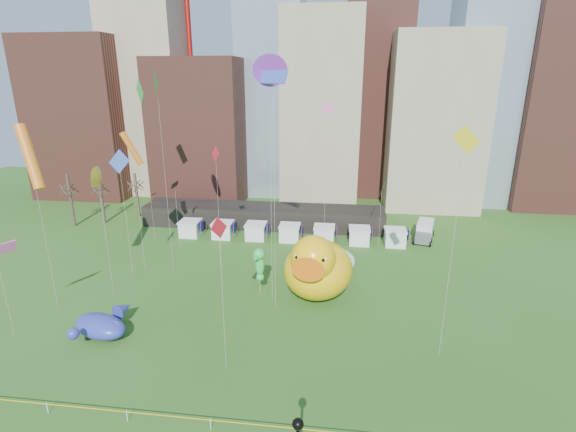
# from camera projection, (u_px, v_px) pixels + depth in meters

# --- Properties ---
(ground) EXTENTS (160.00, 160.00, 0.00)m
(ground) POSITION_uv_depth(u_px,v_px,m) (211.00, 430.00, 29.51)
(ground) COLOR #2B551A
(ground) RESTS_ON ground
(skyline) EXTENTS (101.00, 23.00, 68.00)m
(skyline) POSITION_uv_depth(u_px,v_px,m) (313.00, 84.00, 80.18)
(skyline) COLOR brown
(skyline) RESTS_ON ground
(pavilion) EXTENTS (38.00, 6.00, 3.20)m
(pavilion) POSITION_uv_depth(u_px,v_px,m) (263.00, 216.00, 69.10)
(pavilion) COLOR black
(pavilion) RESTS_ON ground
(vendor_tents) EXTENTS (33.24, 2.80, 2.40)m
(vendor_tents) POSITION_uv_depth(u_px,v_px,m) (290.00, 233.00, 63.00)
(vendor_tents) COLOR white
(vendor_tents) RESTS_ON ground
(bare_trees) EXTENTS (8.44, 6.44, 8.50)m
(bare_trees) POSITION_uv_depth(u_px,v_px,m) (103.00, 198.00, 70.11)
(bare_trees) COLOR #382B21
(bare_trees) RESTS_ON ground
(caution_tape) EXTENTS (50.00, 0.06, 0.90)m
(caution_tape) POSITION_uv_depth(u_px,v_px,m) (210.00, 422.00, 29.30)
(caution_tape) COLOR white
(caution_tape) RESTS_ON ground
(big_duck) EXTENTS (8.55, 10.69, 7.85)m
(big_duck) POSITION_uv_depth(u_px,v_px,m) (317.00, 267.00, 46.01)
(big_duck) COLOR yellow
(big_duck) RESTS_ON ground
(small_duck) EXTENTS (2.98, 3.94, 3.00)m
(small_duck) POSITION_uv_depth(u_px,v_px,m) (344.00, 261.00, 53.01)
(small_duck) COLOR white
(small_duck) RESTS_ON ground
(seahorse_green) EXTENTS (1.52, 1.76, 5.50)m
(seahorse_green) POSITION_uv_depth(u_px,v_px,m) (260.00, 262.00, 46.36)
(seahorse_green) COLOR silver
(seahorse_green) RESTS_ON ground
(seahorse_purple) EXTENTS (1.31, 1.57, 4.73)m
(seahorse_purple) POSITION_uv_depth(u_px,v_px,m) (317.00, 265.00, 47.24)
(seahorse_purple) COLOR silver
(seahorse_purple) RESTS_ON ground
(whale_inflatable) EXTENTS (6.14, 6.98, 2.43)m
(whale_inflatable) POSITION_uv_depth(u_px,v_px,m) (102.00, 325.00, 39.88)
(whale_inflatable) COLOR navy
(whale_inflatable) RESTS_ON ground
(box_truck) EXTENTS (3.61, 6.27, 2.51)m
(box_truck) POSITION_uv_depth(u_px,v_px,m) (425.00, 231.00, 63.50)
(box_truck) COLOR silver
(box_truck) RESTS_ON ground
(kite_0) EXTENTS (0.81, 1.57, 13.20)m
(kite_0) POSITION_uv_depth(u_px,v_px,m) (219.00, 233.00, 31.94)
(kite_0) COLOR silver
(kite_0) RESTS_ON ground
(kite_2) EXTENTS (0.35, 2.14, 9.40)m
(kite_2) POSITION_uv_depth(u_px,v_px,m) (175.00, 185.00, 57.82)
(kite_2) COLOR silver
(kite_2) RESTS_ON ground
(kite_3) EXTENTS (2.15, 2.59, 22.65)m
(kite_3) POSITION_uv_depth(u_px,v_px,m) (140.00, 94.00, 56.93)
(kite_3) COLOR silver
(kite_3) RESTS_ON ground
(kite_4) EXTENTS (1.73, 1.12, 19.55)m
(kite_4) POSITION_uv_depth(u_px,v_px,m) (465.00, 149.00, 31.88)
(kite_4) COLOR silver
(kite_4) RESTS_ON ground
(kite_5) EXTENTS (2.75, 0.55, 15.26)m
(kite_5) POSITION_uv_depth(u_px,v_px,m) (119.00, 163.00, 48.16)
(kite_5) COLOR silver
(kite_5) RESTS_ON ground
(kite_6) EXTENTS (2.46, 1.42, 17.06)m
(kite_6) POSITION_uv_depth(u_px,v_px,m) (132.00, 149.00, 49.27)
(kite_6) COLOR silver
(kite_6) RESTS_ON ground
(kite_7) EXTENTS (2.08, 2.50, 24.88)m
(kite_7) POSITION_uv_depth(u_px,v_px,m) (269.00, 71.00, 39.56)
(kite_7) COLOR silver
(kite_7) RESTS_ON ground
(kite_8) EXTENTS (1.29, 1.46, 15.36)m
(kite_8) POSITION_uv_depth(u_px,v_px,m) (216.00, 158.00, 49.79)
(kite_8) COLOR silver
(kite_8) RESTS_ON ground
(kite_9) EXTENTS (1.51, 0.03, 20.44)m
(kite_9) POSITION_uv_depth(u_px,v_px,m) (327.00, 122.00, 45.02)
(kite_9) COLOR silver
(kite_9) RESTS_ON ground
(kite_10) EXTENTS (1.23, 3.80, 9.24)m
(kite_10) POSITION_uv_depth(u_px,v_px,m) (382.00, 190.00, 56.82)
(kite_10) COLOR silver
(kite_10) RESTS_ON ground
(kite_11) EXTENTS (1.53, 2.84, 23.77)m
(kite_11) POSITION_uv_depth(u_px,v_px,m) (156.00, 82.00, 46.65)
(kite_11) COLOR silver
(kite_11) RESTS_ON ground
(kite_12) EXTENTS (0.68, 2.06, 14.50)m
(kite_12) POSITION_uv_depth(u_px,v_px,m) (97.00, 177.00, 42.62)
(kite_12) COLOR silver
(kite_12) RESTS_ON ground
(kite_13) EXTENTS (3.01, 3.07, 23.44)m
(kite_13) POSITION_uv_depth(u_px,v_px,m) (273.00, 78.00, 37.57)
(kite_13) COLOR silver
(kite_13) RESTS_ON ground
(kite_14) EXTENTS (3.46, 2.94, 18.84)m
(kite_14) POSITION_uv_depth(u_px,v_px,m) (30.00, 157.00, 39.95)
(kite_14) COLOR silver
(kite_14) RESTS_ON ground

